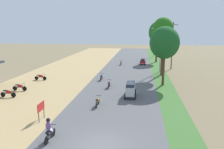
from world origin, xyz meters
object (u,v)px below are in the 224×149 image
object	(u,v)px
utility_pole_near	(172,45)
motorbike_ahead_fifth	(121,63)
median_tree_second	(163,29)
streetlamp_near	(161,47)
street_signboard	(41,108)
motorbike_ahead_third	(109,84)
streetlamp_mid	(154,40)
motorbike_foreground_rider	(49,130)
car_sedan_red	(143,61)
median_tree_third	(157,33)
parked_motorbike_nearest	(8,93)
parked_motorbike_third	(41,77)
motorbike_ahead_second	(98,101)
car_van_silver	(130,89)
median_tree_nearest	(165,43)
motorbike_ahead_fourth	(101,77)
parked_motorbike_second	(20,87)

from	to	relation	value
utility_pole_near	motorbike_ahead_fifth	size ratio (longest dim) A/B	4.75
median_tree_second	streetlamp_near	bearing A→B (deg)	90.65
street_signboard	motorbike_ahead_third	world-z (taller)	street_signboard
street_signboard	motorbike_ahead_fifth	xyz separation A→B (m)	(4.07, 28.77, -0.53)
streetlamp_near	streetlamp_mid	world-z (taller)	streetlamp_near
street_signboard	utility_pole_near	bearing A→B (deg)	62.26
utility_pole_near	motorbike_foreground_rider	bearing A→B (deg)	-111.58
median_tree_second	car_sedan_red	bearing A→B (deg)	105.16
street_signboard	median_tree_third	bearing A→B (deg)	71.50
median_tree_second	streetlamp_near	xyz separation A→B (m)	(-0.03, 2.70, -2.93)
parked_motorbike_nearest	utility_pole_near	distance (m)	28.84
streetlamp_mid	parked_motorbike_third	bearing A→B (deg)	-121.00
parked_motorbike_nearest	streetlamp_mid	size ratio (longest dim) A/B	0.25
parked_motorbike_third	motorbike_ahead_second	distance (m)	14.43
median_tree_second	motorbike_foreground_rider	size ratio (longest dim) A/B	5.04
car_van_silver	motorbike_ahead_fifth	xyz separation A→B (m)	(-2.94, 21.57, -0.45)
parked_motorbike_nearest	motorbike_ahead_fifth	distance (m)	25.41
car_van_silver	motorbike_ahead_third	bearing A→B (deg)	127.85
streetlamp_near	motorbike_ahead_second	bearing A→B (deg)	-111.66
utility_pole_near	motorbike_ahead_second	size ratio (longest dim) A/B	4.75
parked_motorbike_nearest	median_tree_nearest	xyz separation A→B (m)	(17.35, 7.63, 5.09)
streetlamp_near	motorbike_ahead_fourth	xyz separation A→B (m)	(-8.87, -7.39, -3.87)
median_tree_nearest	car_van_silver	size ratio (longest dim) A/B	3.19
motorbike_foreground_rider	car_van_silver	bearing A→B (deg)	64.88
car_sedan_red	parked_motorbike_nearest	bearing A→B (deg)	-120.89
parked_motorbike_third	streetlamp_mid	distance (m)	34.51
parked_motorbike_second	car_van_silver	size ratio (longest dim) A/B	0.75
streetlamp_mid	motorbike_ahead_fourth	world-z (taller)	streetlamp_mid
parked_motorbike_second	median_tree_second	xyz separation A→B (m)	(17.75, 11.43, 6.81)
car_van_silver	motorbike_foreground_rider	xyz separation A→B (m)	(-4.94, -10.53, -0.17)
median_tree_second	utility_pole_near	bearing A→B (deg)	69.83
median_tree_nearest	parked_motorbike_second	bearing A→B (deg)	-163.92
motorbike_ahead_second	car_sedan_red	bearing A→B (deg)	80.40
street_signboard	motorbike_ahead_fourth	size ratio (longest dim) A/B	0.83
motorbike_ahead_fifth	streetlamp_near	bearing A→B (deg)	-41.68
parked_motorbike_second	utility_pole_near	bearing A→B (deg)	41.56
street_signboard	streetlamp_near	distance (m)	25.25
parked_motorbike_second	motorbike_ahead_fifth	xyz separation A→B (m)	(10.48, 20.58, 0.02)
car_sedan_red	utility_pole_near	bearing A→B (deg)	-39.32
street_signboard	motorbike_ahead_second	distance (m)	5.60
median_tree_third	motorbike_ahead_third	size ratio (longest dim) A/B	4.86
car_sedan_red	median_tree_third	bearing A→B (deg)	52.32
median_tree_third	motorbike_ahead_fourth	size ratio (longest dim) A/B	4.86
utility_pole_near	motorbike_ahead_third	bearing A→B (deg)	-122.32
street_signboard	car_van_silver	size ratio (longest dim) A/B	0.62
utility_pole_near	median_tree_nearest	bearing A→B (deg)	-101.73
median_tree_nearest	motorbike_ahead_second	distance (m)	12.72
streetlamp_near	motorbike_ahead_fifth	size ratio (longest dim) A/B	4.21
parked_motorbike_third	motorbike_ahead_fifth	bearing A→B (deg)	54.83
median_tree_second	median_tree_nearest	bearing A→B (deg)	-92.80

